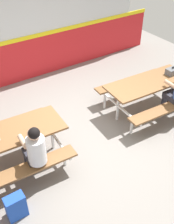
% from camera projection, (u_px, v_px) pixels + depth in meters
% --- Properties ---
extents(ground_plane, '(10.00, 10.00, 0.02)m').
position_uv_depth(ground_plane, '(87.00, 133.00, 5.80)').
color(ground_plane, gray).
extents(accent_backdrop, '(8.00, 0.14, 2.60)m').
position_uv_depth(accent_backdrop, '(25.00, 33.00, 6.89)').
color(accent_backdrop, red).
rests_on(accent_backdrop, ground).
extents(picnic_table_left, '(1.98, 1.66, 0.74)m').
position_uv_depth(picnic_table_left, '(9.00, 140.00, 4.78)').
color(picnic_table_left, brown).
rests_on(picnic_table_left, ground).
extents(picnic_table_right, '(1.98, 1.66, 0.74)m').
position_uv_depth(picnic_table_right, '(148.00, 88.00, 6.12)').
color(picnic_table_right, brown).
rests_on(picnic_table_right, ground).
extents(student_nearer, '(0.38, 0.53, 1.21)m').
position_uv_depth(student_nearer, '(35.00, 149.00, 4.42)').
color(student_nearer, '#2D2D38').
rests_on(student_nearer, ground).
extents(toolbox_grey, '(0.40, 0.18, 0.18)m').
position_uv_depth(toolbox_grey, '(174.00, 71.00, 6.27)').
color(toolbox_grey, '#595B60').
rests_on(toolbox_grey, picnic_table_right).
extents(satchel_spare, '(0.30, 0.22, 0.44)m').
position_uv_depth(satchel_spare, '(16.00, 207.00, 4.15)').
color(satchel_spare, '#1E47B2').
rests_on(satchel_spare, ground).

